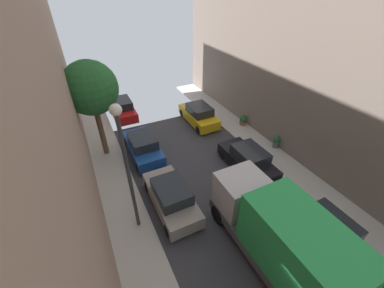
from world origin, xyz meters
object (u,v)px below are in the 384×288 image
parked_car_right_4 (199,115)px  street_tree_0 (90,89)px  parked_car_left_3 (171,197)px  delivery_truck (280,236)px  parked_car_left_5 (122,109)px  lamp_post (125,157)px  parked_car_left_4 (143,146)px  potted_plant_2 (243,120)px  parked_car_right_2 (324,230)px  parked_car_right_3 (248,160)px  potted_plant_1 (276,141)px

parked_car_right_4 → street_tree_0: bearing=-172.2°
street_tree_0 → parked_car_left_3: bearing=-70.1°
delivery_truck → street_tree_0: (-4.96, 10.88, 2.94)m
parked_car_left_5 → lamp_post: (-1.90, -11.61, 3.55)m
parked_car_left_4 → delivery_truck: 10.08m
parked_car_left_3 → potted_plant_2: (8.32, 5.20, -0.16)m
parked_car_right_4 → street_tree_0: size_ratio=0.68×
delivery_truck → lamp_post: size_ratio=1.03×
parked_car_right_2 → parked_car_right_4: same height
parked_car_right_3 → street_tree_0: 10.25m
delivery_truck → lamp_post: (-4.60, 4.24, 2.48)m
parked_car_left_4 → street_tree_0: size_ratio=0.68×
delivery_truck → potted_plant_2: 11.41m
potted_plant_1 → lamp_post: (-10.39, -2.00, 3.62)m
potted_plant_1 → lamp_post: 11.18m
parked_car_left_5 → potted_plant_2: bearing=-35.8°
parked_car_right_4 → delivery_truck: bearing=-102.8°
potted_plant_2 → parked_car_left_5: bearing=144.2°
parked_car_right_2 → parked_car_right_4: size_ratio=1.00×
street_tree_0 → potted_plant_2: bearing=-5.5°
parked_car_right_4 → potted_plant_1: bearing=-61.5°
parked_car_right_2 → delivery_truck: size_ratio=0.64×
parked_car_left_3 → potted_plant_2: parked_car_left_3 is taller
potted_plant_2 → parked_car_right_3: bearing=-123.1°
parked_car_right_4 → parked_car_right_2: bearing=-90.0°
parked_car_left_4 → parked_car_right_2: same height
parked_car_left_4 → delivery_truck: size_ratio=0.64×
street_tree_0 → lamp_post: size_ratio=0.97×
parked_car_left_4 → potted_plant_1: 9.15m
parked_car_right_4 → lamp_post: size_ratio=0.66×
parked_car_left_5 → potted_plant_2: (8.32, -6.00, -0.16)m
parked_car_right_2 → delivery_truck: delivery_truck is taller
street_tree_0 → potted_plant_1: (10.74, -4.64, -4.08)m
parked_car_left_4 → parked_car_right_3: (5.40, -4.29, 0.00)m
delivery_truck → lamp_post: bearing=137.3°
parked_car_right_2 → potted_plant_2: 10.47m
potted_plant_2 → street_tree_0: bearing=174.5°
parked_car_right_4 → potted_plant_2: 3.58m
delivery_truck → parked_car_right_2: bearing=-4.2°
parked_car_left_5 → lamp_post: bearing=-99.3°
parked_car_left_5 → parked_car_right_2: same height
parked_car_right_3 → street_tree_0: street_tree_0 is taller
parked_car_left_3 → parked_car_left_4: (0.00, 5.00, 0.00)m
street_tree_0 → potted_plant_2: size_ratio=7.77×
parked_car_left_3 → delivery_truck: 5.49m
parked_car_left_4 → parked_car_left_5: 6.20m
parked_car_right_2 → street_tree_0: (-7.66, 11.08, 4.00)m
parked_car_left_3 → parked_car_right_2: 7.26m
parked_car_right_4 → delivery_truck: (-2.70, -11.93, 1.07)m
parked_car_left_3 → parked_car_left_5: size_ratio=1.00×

